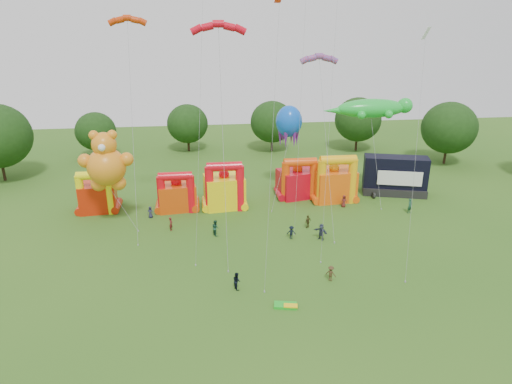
{
  "coord_description": "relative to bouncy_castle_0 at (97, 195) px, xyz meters",
  "views": [
    {
      "loc": [
        -5.79,
        -30.1,
        23.47
      ],
      "look_at": [
        0.21,
        18.0,
        5.35
      ],
      "focal_mm": 32.0,
      "sensor_mm": 36.0,
      "label": 1
    }
  ],
  "objects": [
    {
      "name": "octopus_kite",
      "position": [
        24.84,
        1.86,
        2.94
      ],
      "size": [
        5.62,
        10.11,
        12.61
      ],
      "color": "blue",
      "rests_on": "ground"
    },
    {
      "name": "spectator_7",
      "position": [
        40.44,
        -5.72,
        -1.24
      ],
      "size": [
        0.86,
        0.77,
        1.97
      ],
      "primitive_type": "imported",
      "rotation": [
        0.0,
        0.0,
        0.52
      ],
      "color": "#1B4430",
      "rests_on": "ground"
    },
    {
      "name": "diamond_kites",
      "position": [
        23.72,
        -13.6,
        13.36
      ],
      "size": [
        22.6,
        18.37,
        41.95
      ],
      "color": "red",
      "rests_on": "ground"
    },
    {
      "name": "bouncy_castle_3",
      "position": [
        27.1,
        1.9,
        0.08
      ],
      "size": [
        5.87,
        5.11,
        6.07
      ],
      "color": "red",
      "rests_on": "ground"
    },
    {
      "name": "stage_trailer",
      "position": [
        41.25,
        1.42,
        0.46
      ],
      "size": [
        9.42,
        5.65,
        5.58
      ],
      "color": "black",
      "rests_on": "ground"
    },
    {
      "name": "bouncy_castle_0",
      "position": [
        0.0,
        0.0,
        0.0
      ],
      "size": [
        4.89,
        4.06,
        5.83
      ],
      "color": "red",
      "rests_on": "ground"
    },
    {
      "name": "tree_ring",
      "position": [
        18.34,
        -27.1,
        4.03
      ],
      "size": [
        121.36,
        123.44,
        12.07
      ],
      "color": "#352314",
      "rests_on": "ground"
    },
    {
      "name": "spectator_6",
      "position": [
        32.51,
        -2.7,
        -1.39
      ],
      "size": [
        0.87,
        0.61,
        1.67
      ],
      "primitive_type": "imported",
      "rotation": [
        0.0,
        0.0,
        6.39
      ],
      "color": "maroon",
      "rests_on": "ground"
    },
    {
      "name": "spectator_8",
      "position": [
        16.49,
        -21.0,
        -1.38
      ],
      "size": [
        0.88,
        0.99,
        1.7
      ],
      "primitive_type": "imported",
      "rotation": [
        0.0,
        0.0,
        1.91
      ],
      "color": "black",
      "rests_on": "ground"
    },
    {
      "name": "spectator_2",
      "position": [
        14.99,
        -9.3,
        -1.27
      ],
      "size": [
        1.07,
        1.16,
        1.92
      ],
      "primitive_type": "imported",
      "rotation": [
        0.0,
        0.0,
        2.03
      ],
      "color": "#1B4531",
      "rests_on": "ground"
    },
    {
      "name": "spectator_1",
      "position": [
        9.76,
        -7.29,
        -1.38
      ],
      "size": [
        0.52,
        0.69,
        1.7
      ],
      "primitive_type": "imported",
      "rotation": [
        0.0,
        0.0,
        1.37
      ],
      "color": "maroon",
      "rests_on": "ground"
    },
    {
      "name": "spectator_4",
      "position": [
        26.18,
        -8.59,
        -1.41
      ],
      "size": [
        1.02,
        0.87,
        1.64
      ],
      "primitive_type": "imported",
      "rotation": [
        0.0,
        0.0,
        3.73
      ],
      "color": "#443C1B",
      "rests_on": "ground"
    },
    {
      "name": "parafoil_kites",
      "position": [
        21.74,
        -9.73,
        9.19
      ],
      "size": [
        25.05,
        15.57,
        24.86
      ],
      "color": "red",
      "rests_on": "ground"
    },
    {
      "name": "bouncy_castle_2",
      "position": [
        16.57,
        -0.79,
        0.31
      ],
      "size": [
        5.54,
        4.65,
        6.7
      ],
      "color": "yellow",
      "rests_on": "ground"
    },
    {
      "name": "gecko_kite",
      "position": [
        36.9,
        0.62,
        8.28
      ],
      "size": [
        12.51,
        7.82,
        13.92
      ],
      "color": "green",
      "rests_on": "ground"
    },
    {
      "name": "spectator_5",
      "position": [
        26.94,
        -11.9,
        -1.26
      ],
      "size": [
        1.59,
        1.75,
        1.94
      ],
      "primitive_type": "imported",
      "rotation": [
        0.0,
        0.0,
        5.41
      ],
      "color": "#272D41",
      "rests_on": "ground"
    },
    {
      "name": "spectator_3",
      "position": [
        23.6,
        -11.27,
        -1.43
      ],
      "size": [
        1.13,
        0.79,
        1.59
      ],
      "primitive_type": "imported",
      "rotation": [
        0.0,
        0.0,
        2.94
      ],
      "color": "black",
      "rests_on": "ground"
    },
    {
      "name": "teddy_bear_kite",
      "position": [
        3.0,
        -5.11,
        4.38
      ],
      "size": [
        6.55,
        4.65,
        11.97
      ],
      "color": "orange",
      "rests_on": "ground"
    },
    {
      "name": "bouncy_castle_4",
      "position": [
        31.84,
        0.14,
        0.35
      ],
      "size": [
        5.91,
        4.92,
        6.81
      ],
      "color": "#F2590D",
      "rests_on": "ground"
    },
    {
      "name": "bouncy_castle_1",
      "position": [
        10.28,
        -0.72,
        -0.11
      ],
      "size": [
        5.23,
        4.38,
        5.56
      ],
      "color": "#D4430B",
      "rests_on": "ground"
    },
    {
      "name": "folded_kite_bundle",
      "position": [
        20.53,
        -24.43,
        -2.09
      ],
      "size": [
        2.16,
        1.4,
        0.31
      ],
      "color": "green",
      "rests_on": "ground"
    },
    {
      "name": "spectator_9",
      "position": [
        25.59,
        -20.7,
        -1.44
      ],
      "size": [
        1.17,
        1.09,
        1.59
      ],
      "primitive_type": "imported",
      "rotation": [
        0.0,
        0.0,
        2.48
      ],
      "color": "#412F1A",
      "rests_on": "ground"
    },
    {
      "name": "ground",
      "position": [
        19.5,
        -27.7,
        -2.23
      ],
      "size": [
        160.0,
        160.0,
        0.0
      ],
      "primitive_type": "plane",
      "color": "#2C5919",
      "rests_on": "ground"
    },
    {
      "name": "spectator_0",
      "position": [
        6.96,
        -3.16,
        -1.47
      ],
      "size": [
        0.8,
        0.58,
        1.52
      ],
      "primitive_type": "imported",
      "rotation": [
        0.0,
        0.0,
        -0.13
      ],
      "color": "#25253E",
      "rests_on": "ground"
    }
  ]
}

